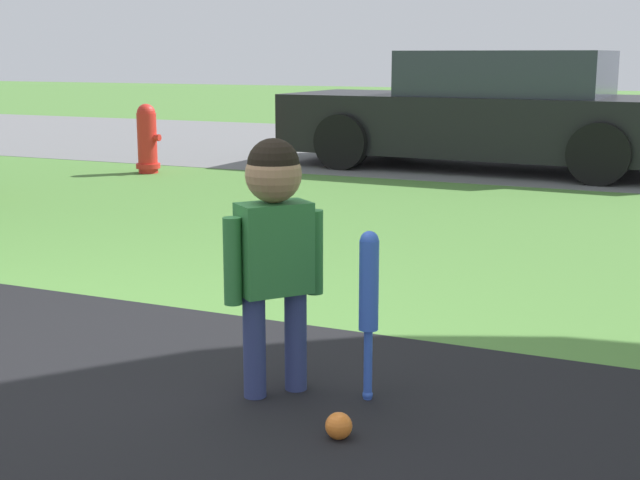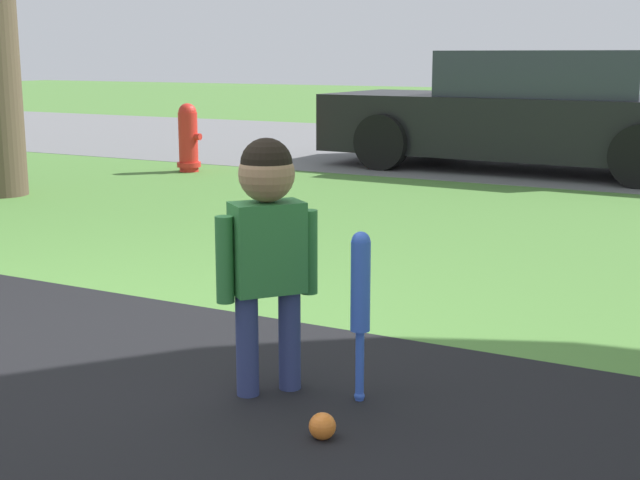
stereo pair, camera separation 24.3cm
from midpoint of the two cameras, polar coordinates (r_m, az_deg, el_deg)
The scene contains 7 objects.
ground_plane at distance 3.74m, azimuth -19.24°, elevation -8.09°, with size 60.00×60.00×0.00m, color #477533.
street_strip at distance 11.69m, azimuth 11.89°, elevation 5.52°, with size 40.00×6.00×0.01m.
child at distance 3.18m, azimuth -5.14°, elevation 0.55°, with size 0.27×0.31×0.95m.
baseball_bat at distance 3.16m, azimuth 0.94°, elevation -3.37°, with size 0.07×0.07×0.63m.
sports_ball at distance 2.96m, azimuth -1.19°, elevation -11.84°, with size 0.09×0.09×0.09m.
fire_hydrant at distance 9.61m, azimuth -11.72°, elevation 6.33°, with size 0.29×0.25×0.73m.
parked_car at distance 9.93m, azimuth 10.15°, elevation 7.98°, with size 4.41×1.93×1.27m.
Camera 1 is at (2.36, -2.58, 1.23)m, focal length 50.00 mm.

